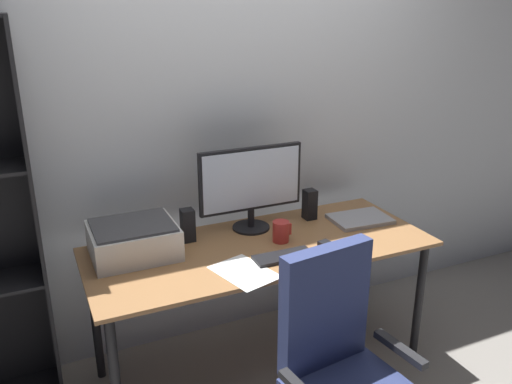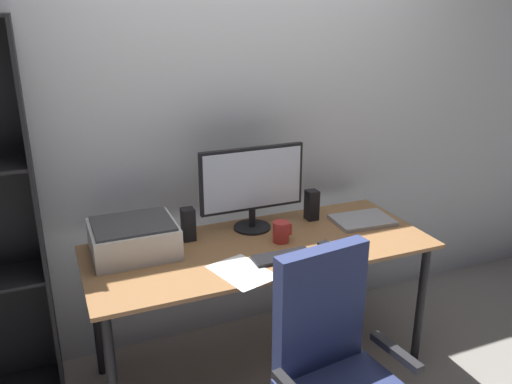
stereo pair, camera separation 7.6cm
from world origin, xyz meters
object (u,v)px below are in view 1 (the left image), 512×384
(desk, at_px, (261,259))
(speaker_right, at_px, (310,204))
(monitor, at_px, (251,183))
(printer, at_px, (134,240))
(laptop, at_px, (360,219))
(mouse, at_px, (328,246))
(coffee_mug, at_px, (281,231))
(speaker_left, at_px, (188,225))
(keyboard, at_px, (284,257))

(desk, xyz_separation_m, speaker_right, (0.40, 0.20, 0.16))
(monitor, relative_size, printer, 1.43)
(printer, bearing_deg, laptop, -4.46)
(mouse, distance_m, coffee_mug, 0.25)
(desk, height_order, printer, printer)
(speaker_left, bearing_deg, coffee_mug, -25.48)
(mouse, distance_m, speaker_left, 0.71)
(monitor, xyz_separation_m, speaker_right, (0.36, -0.01, -0.17))
(monitor, height_order, mouse, monitor)
(printer, bearing_deg, speaker_left, 9.94)
(speaker_left, height_order, printer, speaker_left)
(keyboard, distance_m, speaker_left, 0.52)
(desk, xyz_separation_m, monitor, (0.04, 0.21, 0.34))
(monitor, height_order, laptop, monitor)
(laptop, relative_size, printer, 0.80)
(mouse, xyz_separation_m, speaker_right, (0.11, 0.38, 0.07))
(mouse, height_order, coffee_mug, coffee_mug)
(speaker_right, xyz_separation_m, printer, (-1.00, -0.05, -0.00))
(desk, bearing_deg, mouse, -32.44)
(keyboard, distance_m, mouse, 0.25)
(keyboard, relative_size, printer, 0.72)
(desk, distance_m, laptop, 0.65)
(desk, distance_m, coffee_mug, 0.17)
(desk, xyz_separation_m, keyboard, (0.04, -0.18, 0.09))
(monitor, bearing_deg, desk, -101.14)
(coffee_mug, height_order, speaker_right, speaker_right)
(mouse, relative_size, speaker_right, 0.56)
(speaker_left, bearing_deg, mouse, -32.65)
(keyboard, height_order, printer, printer)
(desk, distance_m, speaker_left, 0.41)
(mouse, distance_m, laptop, 0.43)
(monitor, height_order, speaker_right, monitor)
(speaker_right, distance_m, printer, 1.00)
(mouse, height_order, speaker_right, speaker_right)
(monitor, distance_m, mouse, 0.52)
(monitor, height_order, speaker_left, monitor)
(keyboard, distance_m, coffee_mug, 0.20)
(keyboard, distance_m, printer, 0.72)
(monitor, relative_size, laptop, 1.78)
(keyboard, xyz_separation_m, speaker_left, (-0.35, 0.38, 0.08))
(monitor, relative_size, keyboard, 1.97)
(mouse, relative_size, speaker_left, 0.56)
(speaker_right, bearing_deg, speaker_left, 180.00)
(coffee_mug, relative_size, printer, 0.27)
(monitor, height_order, keyboard, monitor)
(monitor, distance_m, coffee_mug, 0.30)
(desk, bearing_deg, monitor, 78.86)
(speaker_left, xyz_separation_m, speaker_right, (0.71, 0.00, 0.00))
(coffee_mug, distance_m, laptop, 0.53)
(desk, relative_size, printer, 4.32)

